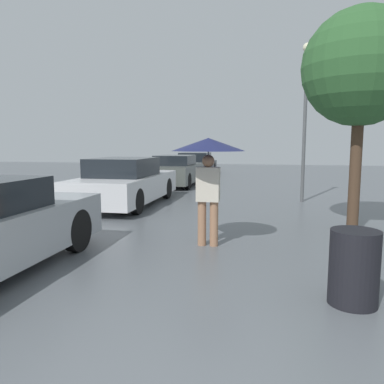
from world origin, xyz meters
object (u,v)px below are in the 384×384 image
Objects in this scene: parked_car_farthest at (196,165)px; trash_bin at (354,268)px; pedestrian at (208,156)px; parked_car_second at (126,183)px; parked_car_third at (176,171)px; tree at (361,69)px; street_lamp at (305,105)px.

parked_car_farthest is 4.98× the size of trash_bin.
parked_car_second is at bearing 127.83° from pedestrian.
trash_bin is at bearing -66.87° from parked_car_third.
parked_car_second is 1.11× the size of parked_car_farthest.
parked_car_farthest is at bearing 92.03° from parked_car_third.
pedestrian is at bearing -52.17° from parked_car_second.
parked_car_second is at bearing 157.66° from tree.
street_lamp is at bearing 17.67° from parked_car_second.
tree is 4.48m from trash_bin.
street_lamp is at bearing 69.75° from pedestrian.
street_lamp is 5.63× the size of trash_bin.
tree reaches higher than trash_bin.
tree is (5.35, -7.35, 2.49)m from parked_car_third.
tree is 3.91m from street_lamp.
parked_car_third is at bearing 87.77° from parked_car_second.
parked_car_second reaches higher than trash_bin.
parked_car_third is 4.81× the size of trash_bin.
tree is (5.55, -2.28, 2.47)m from parked_car_second.
parked_car_second is 5.08m from parked_car_third.
parked_car_third is 6.30m from street_lamp.
parked_car_third reaches higher than trash_bin.
street_lamp is 7.76m from trash_bin.
parked_car_third is at bearing 113.13° from trash_bin.
tree is 5.18× the size of trash_bin.
pedestrian reaches higher than trash_bin.
street_lamp is (4.92, -8.75, 2.26)m from parked_car_farthest.
parked_car_farthest is at bearing 113.73° from tree.
tree reaches higher than parked_car_third.
street_lamp is (4.93, 1.57, 2.22)m from parked_car_second.
pedestrian is at bearing -149.78° from tree.
trash_bin is (-0.71, -3.51, -2.69)m from tree.
trash_bin is (4.64, -10.87, -0.19)m from parked_car_third.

